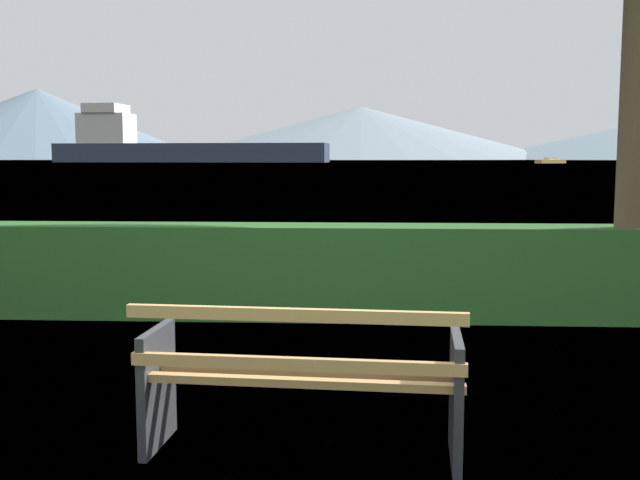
{
  "coord_description": "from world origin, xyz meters",
  "views": [
    {
      "loc": [
        0.31,
        -3.97,
        1.62
      ],
      "look_at": [
        0.0,
        1.69,
        0.99
      ],
      "focal_mm": 41.97,
      "sensor_mm": 36.0,
      "label": 1
    }
  ],
  "objects": [
    {
      "name": "ground_plane",
      "position": [
        0.0,
        0.0,
        0.0
      ],
      "size": [
        1400.0,
        1400.0,
        0.0
      ],
      "primitive_type": "plane",
      "color": "#567A38"
    },
    {
      "name": "park_bench",
      "position": [
        -0.0,
        -0.06,
        0.43
      ],
      "size": [
        1.77,
        0.69,
        0.87
      ],
      "color": "tan",
      "rests_on": "ground_plane"
    },
    {
      "name": "water_surface",
      "position": [
        0.0,
        307.95,
        0.0
      ],
      "size": [
        620.0,
        620.0,
        0.0
      ],
      "primitive_type": "plane",
      "color": "slate",
      "rests_on": "ground_plane"
    },
    {
      "name": "distant_hills",
      "position": [
        76.61,
        590.29,
        23.21
      ],
      "size": [
        886.51,
        412.48,
        55.56
      ],
      "color": "slate",
      "rests_on": "ground_plane"
    },
    {
      "name": "cargo_ship_large",
      "position": [
        -62.01,
        239.13,
        5.31
      ],
      "size": [
        90.28,
        20.67,
        18.98
      ],
      "color": "#2D384C",
      "rests_on": "water_surface"
    },
    {
      "name": "fishing_boat_near",
      "position": [
        51.19,
        200.8,
        0.59
      ],
      "size": [
        8.86,
        6.63,
        1.58
      ],
      "color": "gold",
      "rests_on": "water_surface"
    },
    {
      "name": "hedge_row",
      "position": [
        0.0,
        3.52,
        0.47
      ],
      "size": [
        12.91,
        0.64,
        0.94
      ],
      "primitive_type": "cube",
      "color": "#285B23",
      "rests_on": "ground_plane"
    }
  ]
}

